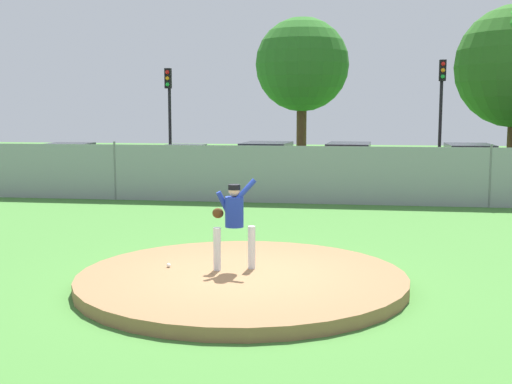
# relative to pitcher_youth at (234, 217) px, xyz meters

# --- Properties ---
(ground_plane) EXTENTS (80.00, 80.00, 0.00)m
(ground_plane) POSITION_rel_pitcher_youth_xyz_m (0.19, 5.72, -1.13)
(ground_plane) COLOR #427A33
(asphalt_strip) EXTENTS (44.00, 7.00, 0.01)m
(asphalt_strip) POSITION_rel_pitcher_youth_xyz_m (0.19, 14.22, -1.13)
(asphalt_strip) COLOR #2B2B2D
(asphalt_strip) RESTS_ON ground_plane
(pitchers_mound) EXTENTS (5.60, 5.60, 0.21)m
(pitchers_mound) POSITION_rel_pitcher_youth_xyz_m (0.19, -0.28, -1.03)
(pitchers_mound) COLOR olive
(pitchers_mound) RESTS_ON ground_plane
(pitcher_youth) EXTENTS (0.79, 0.35, 1.60)m
(pitcher_youth) POSITION_rel_pitcher_youth_xyz_m (0.00, 0.00, 0.00)
(pitcher_youth) COLOR silver
(pitcher_youth) RESTS_ON pitchers_mound
(baseball) EXTENTS (0.07, 0.07, 0.07)m
(baseball) POSITION_rel_pitcher_youth_xyz_m (-1.17, -0.03, -0.88)
(baseball) COLOR white
(baseball) RESTS_ON pitchers_mound
(chainlink_fence) EXTENTS (30.02, 0.07, 1.94)m
(chainlink_fence) POSITION_rel_pitcher_youth_xyz_m (0.19, 9.72, -0.21)
(chainlink_fence) COLOR gray
(chainlink_fence) RESTS_ON ground_plane
(parked_car_white) EXTENTS (2.15, 4.80, 1.63)m
(parked_car_white) POSITION_rel_pitcher_youth_xyz_m (-9.40, 13.79, -0.34)
(parked_car_white) COLOR silver
(parked_car_white) RESTS_ON ground_plane
(parked_car_champagne) EXTENTS (1.93, 4.46, 1.57)m
(parked_car_champagne) POSITION_rel_pitcher_youth_xyz_m (-4.82, 14.37, -0.37)
(parked_car_champagne) COLOR tan
(parked_car_champagne) RESTS_ON ground_plane
(parked_car_red) EXTENTS (2.01, 4.78, 1.71)m
(parked_car_red) POSITION_rel_pitcher_youth_xyz_m (1.85, 14.56, -0.31)
(parked_car_red) COLOR #A81919
(parked_car_red) RESTS_ON ground_plane
(parked_car_navy) EXTENTS (2.12, 4.37, 1.74)m
(parked_car_navy) POSITION_rel_pitcher_youth_xyz_m (-1.25, 13.81, -0.30)
(parked_car_navy) COLOR #161E4C
(parked_car_navy) RESTS_ON ground_plane
(parked_car_burgundy) EXTENTS (1.90, 4.63, 1.70)m
(parked_car_burgundy) POSITION_rel_pitcher_youth_xyz_m (6.36, 14.54, -0.32)
(parked_car_burgundy) COLOR maroon
(parked_car_burgundy) RESTS_ON ground_plane
(traffic_cone_orange) EXTENTS (0.40, 0.40, 0.55)m
(traffic_cone_orange) POSITION_rel_pitcher_youth_xyz_m (3.66, 17.10, -0.87)
(traffic_cone_orange) COLOR orange
(traffic_cone_orange) RESTS_ON asphalt_strip
(traffic_light_near) EXTENTS (0.28, 0.46, 4.84)m
(traffic_light_near) POSITION_rel_pitcher_youth_xyz_m (-6.30, 18.08, 2.18)
(traffic_light_near) COLOR black
(traffic_light_near) RESTS_ON ground_plane
(traffic_light_far) EXTENTS (0.28, 0.46, 5.12)m
(traffic_light_far) POSITION_rel_pitcher_youth_xyz_m (5.77, 18.48, 2.35)
(traffic_light_far) COLOR black
(traffic_light_far) RESTS_ON ground_plane
(tree_broad_right) EXTENTS (4.82, 4.82, 7.72)m
(tree_broad_right) POSITION_rel_pitcher_youth_xyz_m (-0.67, 23.26, 4.14)
(tree_broad_right) COLOR #4C331E
(tree_broad_right) RESTS_ON ground_plane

